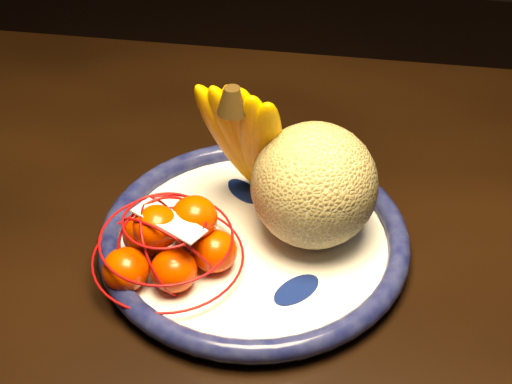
% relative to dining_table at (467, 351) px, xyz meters
% --- Properties ---
extents(dining_table, '(1.54, 0.96, 0.76)m').
position_rel_dining_table_xyz_m(dining_table, '(0.00, 0.00, 0.00)').
color(dining_table, black).
rests_on(dining_table, ground).
extents(fruit_bowl, '(0.32, 0.32, 0.03)m').
position_rel_dining_table_xyz_m(fruit_bowl, '(-0.23, 0.03, 0.09)').
color(fruit_bowl, white).
rests_on(fruit_bowl, dining_table).
extents(cantaloupe, '(0.13, 0.13, 0.13)m').
position_rel_dining_table_xyz_m(cantaloupe, '(-0.18, 0.05, 0.16)').
color(cantaloupe, olive).
rests_on(cantaloupe, fruit_bowl).
extents(banana_bunch, '(0.12, 0.12, 0.18)m').
position_rel_dining_table_xyz_m(banana_bunch, '(-0.25, 0.09, 0.18)').
color(banana_bunch, '#EBAA00').
rests_on(banana_bunch, fruit_bowl).
extents(mandarin_bag, '(0.20, 0.20, 0.10)m').
position_rel_dining_table_xyz_m(mandarin_bag, '(-0.31, -0.02, 0.12)').
color(mandarin_bag, '#FF4700').
rests_on(mandarin_bag, fruit_bowl).
extents(price_tag, '(0.08, 0.05, 0.01)m').
position_rel_dining_table_xyz_m(price_tag, '(-0.30, -0.03, 0.16)').
color(price_tag, white).
rests_on(price_tag, mandarin_bag).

